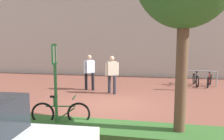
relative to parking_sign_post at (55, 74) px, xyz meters
name	(u,v)px	position (x,y,z in m)	size (l,w,h in m)	color
ground_plane	(110,106)	(1.01, 2.38, -1.52)	(60.00, 60.00, 0.00)	brown
building_facade	(132,2)	(1.01, 10.08, 3.48)	(28.00, 1.20, 10.00)	#B2ADA3
planter_strip	(123,130)	(1.85, 0.00, -1.44)	(7.00, 1.10, 0.16)	#336028
parking_sign_post	(55,74)	(0.00, 0.00, 0.00)	(0.08, 0.36, 2.32)	#2D7238
bike_at_sign	(61,113)	(0.02, 0.24, -1.17)	(1.66, 0.47, 0.86)	black
bike_rack_cluster	(196,79)	(4.78, 7.01, -1.17)	(2.10, 1.68, 0.83)	#99999E
bollard_steel	(179,81)	(3.76, 5.62, -1.07)	(0.16, 0.16, 0.90)	#ADADB2
person_casual_tan	(112,72)	(0.71, 4.33, -0.54)	(0.57, 0.38, 1.72)	#2D2D38
person_shirt_white	(89,70)	(-0.52, 4.88, -0.54)	(0.51, 0.47, 1.72)	black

